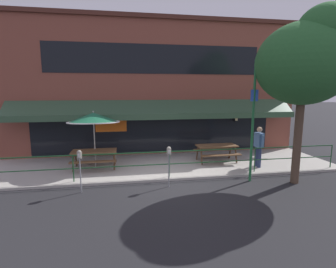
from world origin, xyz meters
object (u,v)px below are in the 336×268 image
pedestrian_walking (259,145)px  street_tree_curbside (308,59)px  picnic_table_left (94,154)px  street_sign_pole (253,121)px  picnic_table_centre (217,149)px  parking_meter_near (80,158)px  patio_umbrella_left (93,118)px  parking_meter_far (169,154)px

pedestrian_walking → street_tree_curbside: (0.56, -1.86, 3.29)m
picnic_table_left → street_tree_curbside: street_tree_curbside is taller
street_sign_pole → street_tree_curbside: street_tree_curbside is taller
picnic_table_centre → street_tree_curbside: street_tree_curbside is taller
pedestrian_walking → parking_meter_near: pedestrian_walking is taller
picnic_table_left → parking_meter_near: 2.42m
patio_umbrella_left → pedestrian_walking: bearing=-9.9°
parking_meter_near → street_tree_curbside: street_tree_curbside is taller
street_tree_curbside → picnic_table_left: bearing=159.3°
picnic_table_centre → parking_meter_near: 6.11m
parking_meter_near → parking_meter_far: bearing=0.6°
patio_umbrella_left → pedestrian_walking: size_ratio=1.39×
parking_meter_far → street_sign_pole: size_ratio=0.33×
patio_umbrella_left → pedestrian_walking: patio_umbrella_left is taller
parking_meter_far → street_sign_pole: bearing=1.3°
picnic_table_centre → pedestrian_walking: bearing=-36.8°
parking_meter_far → street_sign_pole: 3.23m
pedestrian_walking → parking_meter_far: (-4.08, -1.41, 0.09)m
picnic_table_centre → pedestrian_walking: size_ratio=1.05×
picnic_table_left → pedestrian_walking: 6.86m
picnic_table_left → patio_umbrella_left: size_ratio=0.76×
pedestrian_walking → picnic_table_centre: bearing=143.2°
picnic_table_centre → street_sign_pole: size_ratio=0.41×
parking_meter_far → picnic_table_left: bearing=139.2°
pedestrian_walking → street_sign_pole: size_ratio=0.39×
parking_meter_far → street_tree_curbside: bearing=-5.4°
parking_meter_near → picnic_table_centre: bearing=24.5°
picnic_table_left → street_tree_curbside: size_ratio=0.30×
patio_umbrella_left → street_tree_curbside: 8.24m
picnic_table_left → parking_meter_far: bearing=-40.8°
picnic_table_left → pedestrian_walking: bearing=-7.8°
pedestrian_walking → parking_meter_far: size_ratio=1.20×
pedestrian_walking → street_tree_curbside: size_ratio=0.28×
patio_umbrella_left → street_tree_curbside: (7.34, -3.04, 2.17)m
picnic_table_left → picnic_table_centre: bearing=1.7°
patio_umbrella_left → parking_meter_near: bearing=-94.5°
street_sign_pole → street_tree_curbside: size_ratio=0.72×
parking_meter_near → parking_meter_far: 2.91m
parking_meter_near → parking_meter_far: same height
picnic_table_centre → parking_meter_near: size_ratio=1.27×
patio_umbrella_left → picnic_table_centre: bearing=-1.1°
picnic_table_centre → street_sign_pole: street_sign_pole is taller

